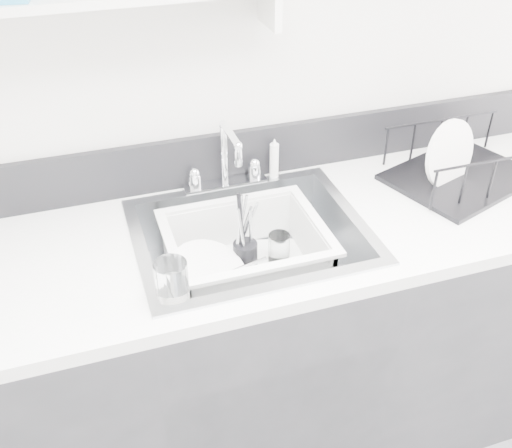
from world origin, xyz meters
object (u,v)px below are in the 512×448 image
object	(u,v)px
wash_tub	(246,255)
counter_run	(251,348)
sink	(251,257)
dish_rack	(464,158)

from	to	relation	value
wash_tub	counter_run	bearing A→B (deg)	-23.58
counter_run	sink	size ratio (longest dim) A/B	5.00
counter_run	wash_tub	bearing A→B (deg)	156.42
counter_run	wash_tub	size ratio (longest dim) A/B	7.13
wash_tub	dish_rack	xyz separation A→B (m)	(0.73, 0.06, 0.16)
sink	dish_rack	distance (m)	0.74
counter_run	wash_tub	world-z (taller)	wash_tub
sink	wash_tub	distance (m)	0.02
dish_rack	sink	bearing A→B (deg)	166.45
counter_run	wash_tub	distance (m)	0.38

